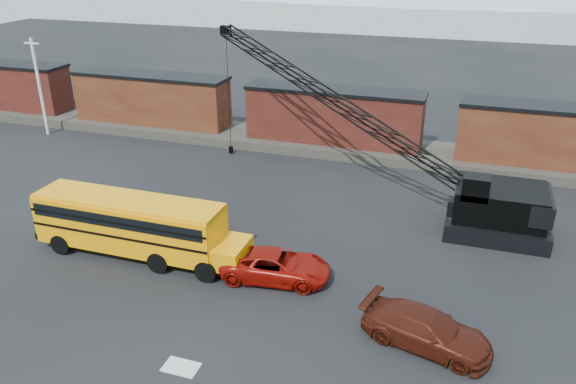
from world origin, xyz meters
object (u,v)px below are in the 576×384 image
at_px(maroon_suv, 427,329).
at_px(red_pickup, 276,266).
at_px(school_bus, 136,224).
at_px(crawler_crane, 336,102).

bearing_deg(maroon_suv, red_pickup, 83.93).
distance_m(school_bus, red_pickup, 7.67).
distance_m(red_pickup, crawler_crane, 12.91).
bearing_deg(red_pickup, school_bus, 83.32).
relative_size(school_bus, red_pickup, 2.19).
bearing_deg(crawler_crane, red_pickup, -89.51).
height_order(red_pickup, maroon_suv, maroon_suv).
relative_size(red_pickup, maroon_suv, 1.00).
bearing_deg(maroon_suv, crawler_crane, 41.32).
relative_size(school_bus, maroon_suv, 2.19).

